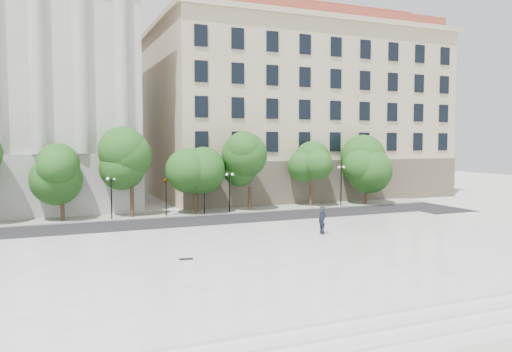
# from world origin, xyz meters

# --- Properties ---
(ground) EXTENTS (160.00, 160.00, 0.00)m
(ground) POSITION_xyz_m (0.00, 0.00, 0.00)
(ground) COLOR beige
(ground) RESTS_ON ground
(plaza) EXTENTS (44.00, 22.00, 0.45)m
(plaza) POSITION_xyz_m (0.00, 3.00, 0.23)
(plaza) COLOR white
(plaza) RESTS_ON ground
(street) EXTENTS (60.00, 8.00, 0.02)m
(street) POSITION_xyz_m (0.00, 18.00, 0.01)
(street) COLOR black
(street) RESTS_ON ground
(far_sidewalk) EXTENTS (60.00, 4.00, 0.12)m
(far_sidewalk) POSITION_xyz_m (0.00, 24.00, 0.06)
(far_sidewalk) COLOR #9A978E
(far_sidewalk) RESTS_ON ground
(building_east) EXTENTS (36.00, 26.15, 23.00)m
(building_east) POSITION_xyz_m (20.00, 38.91, 11.14)
(building_east) COLOR beige
(building_east) RESTS_ON ground
(traffic_light_west) EXTENTS (0.60, 1.85, 4.23)m
(traffic_light_west) POSITION_xyz_m (-0.58, 22.30, 3.73)
(traffic_light_west) COLOR black
(traffic_light_west) RESTS_ON ground
(traffic_light_east) EXTENTS (0.98, 1.97, 4.28)m
(traffic_light_east) POSITION_xyz_m (3.15, 22.30, 3.78)
(traffic_light_east) COLOR black
(traffic_light_east) RESTS_ON ground
(person_lying) EXTENTS (1.61, 2.13, 0.55)m
(person_lying) POSITION_xyz_m (7.49, 7.34, 0.73)
(person_lying) COLOR black
(person_lying) RESTS_ON plaza
(skateboard) EXTENTS (0.79, 0.31, 0.08)m
(skateboard) POSITION_xyz_m (-3.61, 3.50, 0.49)
(skateboard) COLOR black
(skateboard) RESTS_ON plaza
(plaza_steps) EXTENTS (44.00, 3.00, 0.30)m
(plaza_steps) POSITION_xyz_m (-0.00, -8.90, 0.12)
(plaza_steps) COLOR white
(plaza_steps) RESTS_ON ground
(street_trees) EXTENTS (47.70, 5.02, 8.11)m
(street_trees) POSITION_xyz_m (-0.70, 23.40, 4.85)
(street_trees) COLOR #382619
(street_trees) RESTS_ON ground
(lamp_posts) EXTENTS (37.96, 0.28, 4.49)m
(lamp_posts) POSITION_xyz_m (0.50, 22.60, 2.87)
(lamp_posts) COLOR black
(lamp_posts) RESTS_ON ground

